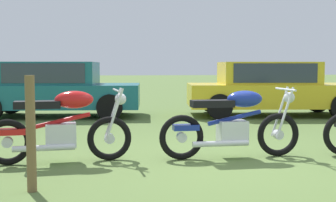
% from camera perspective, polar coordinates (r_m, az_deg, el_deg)
% --- Properties ---
extents(ground_plane, '(120.00, 120.00, 0.00)m').
position_cam_1_polar(ground_plane, '(6.15, 7.85, -7.81)').
color(ground_plane, '#567038').
extents(motorcycle_red, '(1.97, 0.64, 1.02)m').
position_cam_1_polar(motorcycle_red, '(6.09, -13.79, -3.34)').
color(motorcycle_red, black).
rests_on(motorcycle_red, ground).
extents(motorcycle_blue, '(2.08, 0.64, 1.02)m').
position_cam_1_polar(motorcycle_blue, '(6.30, 8.48, -3.03)').
color(motorcycle_blue, black).
rests_on(motorcycle_blue, ground).
extents(car_teal, '(4.46, 2.28, 1.43)m').
position_cam_1_polar(car_teal, '(11.75, -14.67, 1.88)').
color(car_teal, '#19606B').
rests_on(car_teal, ground).
extents(car_yellow, '(4.67, 2.41, 1.43)m').
position_cam_1_polar(car_yellow, '(11.93, 13.22, 1.95)').
color(car_yellow, gold).
rests_on(car_yellow, ground).
extents(fence_post_wooden, '(0.10, 0.10, 1.22)m').
position_cam_1_polar(fence_post_wooden, '(4.75, -17.53, -4.14)').
color(fence_post_wooden, brown).
rests_on(fence_post_wooden, ground).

